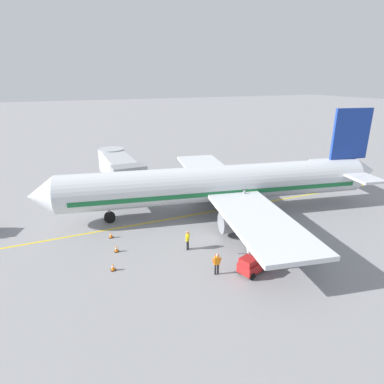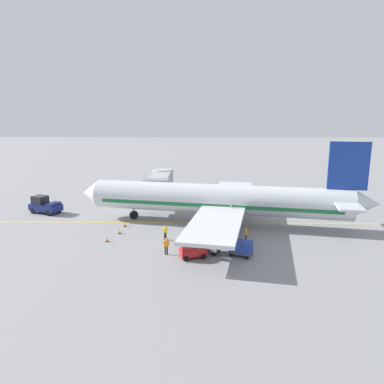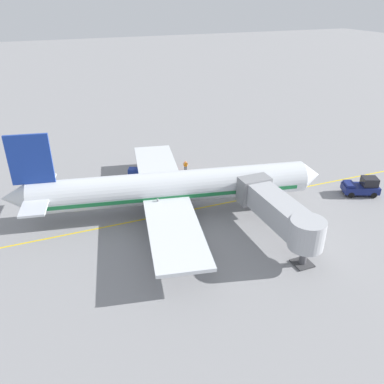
% 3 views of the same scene
% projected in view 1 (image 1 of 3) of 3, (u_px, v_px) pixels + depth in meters
% --- Properties ---
extents(ground_plane, '(400.00, 400.00, 0.00)m').
position_uv_depth(ground_plane, '(220.00, 210.00, 35.53)').
color(ground_plane, gray).
extents(gate_lead_in_line, '(0.24, 80.00, 0.01)m').
position_uv_depth(gate_lead_in_line, '(220.00, 210.00, 35.53)').
color(gate_lead_in_line, gold).
rests_on(gate_lead_in_line, ground).
extents(parked_airliner, '(30.44, 37.16, 10.63)m').
position_uv_depth(parked_airliner, '(221.00, 184.00, 33.87)').
color(parked_airliner, silver).
rests_on(parked_airliner, ground).
extents(jet_bridge, '(12.47, 3.50, 4.98)m').
position_uv_depth(jet_bridge, '(119.00, 168.00, 38.91)').
color(jet_bridge, '#A8AAAF').
rests_on(jet_bridge, ground).
extents(baggage_tug_lead, '(1.93, 2.75, 1.62)m').
position_uv_depth(baggage_tug_lead, '(253.00, 264.00, 23.91)').
color(baggage_tug_lead, '#B21E1E').
rests_on(baggage_tug_lead, ground).
extents(baggage_cart_front, '(2.13, 2.91, 1.58)m').
position_uv_depth(baggage_cart_front, '(261.00, 248.00, 25.69)').
color(baggage_cart_front, '#4C4C51').
rests_on(baggage_cart_front, ground).
extents(baggage_cart_second_in_train, '(2.13, 2.91, 1.58)m').
position_uv_depth(baggage_cart_second_in_train, '(299.00, 245.00, 26.16)').
color(baggage_cart_second_in_train, '#4C4C51').
rests_on(baggage_cart_second_in_train, ground).
extents(ground_crew_wing_walker, '(0.60, 0.54, 1.69)m').
position_uv_depth(ground_crew_wing_walker, '(188.00, 239.00, 27.08)').
color(ground_crew_wing_walker, '#232328').
rests_on(ground_crew_wing_walker, ground).
extents(ground_crew_loader, '(0.33, 0.72, 1.69)m').
position_uv_depth(ground_crew_loader, '(217.00, 263.00, 23.60)').
color(ground_crew_loader, '#232328').
rests_on(ground_crew_loader, ground).
extents(ground_crew_marshaller, '(0.73, 0.28, 1.69)m').
position_uv_depth(ground_crew_marshaller, '(277.00, 223.00, 30.12)').
color(ground_crew_marshaller, '#232328').
rests_on(ground_crew_marshaller, ground).
extents(safety_cone_nose_left, '(0.36, 0.36, 0.59)m').
position_uv_depth(safety_cone_nose_left, '(111.00, 235.00, 29.30)').
color(safety_cone_nose_left, black).
rests_on(safety_cone_nose_left, ground).
extents(safety_cone_nose_right, '(0.36, 0.36, 0.59)m').
position_uv_depth(safety_cone_nose_right, '(113.00, 267.00, 24.30)').
color(safety_cone_nose_right, black).
rests_on(safety_cone_nose_right, ground).
extents(safety_cone_wing_tip, '(0.36, 0.36, 0.59)m').
position_uv_depth(safety_cone_wing_tip, '(116.00, 249.00, 26.91)').
color(safety_cone_wing_tip, black).
rests_on(safety_cone_wing_tip, ground).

